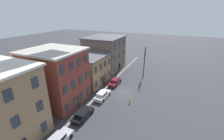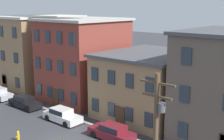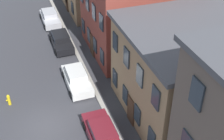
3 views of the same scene
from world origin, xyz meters
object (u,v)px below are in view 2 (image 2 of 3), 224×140
car_maroon (112,131)px  utility_pole (156,131)px  car_white (62,115)px  fire_hydrant (18,136)px  car_black (25,102)px

car_maroon → utility_pole: bearing=-33.0°
car_white → fire_hydrant: (0.67, -5.69, -0.27)m
utility_pole → fire_hydrant: size_ratio=8.50×
utility_pole → fire_hydrant: bearing=-177.4°
car_white → car_maroon: 6.83m
car_maroon → fire_hydrant: bearing=-136.8°
car_white → car_maroon: same height
car_white → fire_hydrant: bearing=-83.3°
car_white → utility_pole: size_ratio=0.54×
utility_pole → fire_hydrant: 14.68m
car_white → fire_hydrant: 5.74m
car_white → utility_pole: bearing=-18.9°
car_maroon → utility_pole: 10.20m
car_white → utility_pole: 16.06m
car_black → car_white: same height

